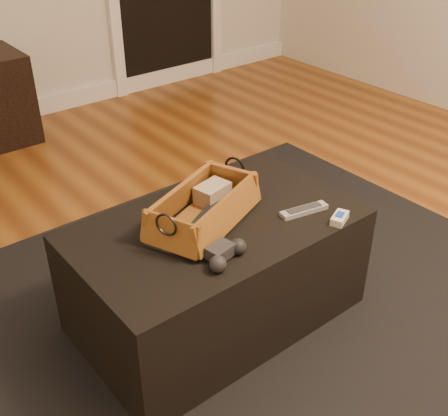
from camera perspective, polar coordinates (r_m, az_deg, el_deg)
floor at (r=2.06m, az=7.79°, el=-15.38°), size 5.00×5.50×0.01m
baseboard at (r=4.06m, az=-21.05°, el=8.89°), size 5.00×0.04×0.12m
area_rug at (r=2.17m, az=0.09°, el=-11.50°), size 2.60×2.00×0.01m
ottoman at (r=2.06m, az=-0.79°, el=-6.36°), size 1.00×0.60×0.42m
tv_remote at (r=1.90m, az=-1.99°, el=-1.22°), size 0.23×0.15×0.02m
cloth_bundle at (r=2.01m, az=-1.18°, el=1.53°), size 0.14×0.11×0.07m
wicker_basket at (r=1.91m, az=-2.08°, el=-0.15°), size 0.49×0.37×0.16m
game_controller at (r=1.74m, az=0.11°, el=-4.67°), size 0.17×0.11×0.05m
silver_remote at (r=2.01m, az=8.13°, el=-0.22°), size 0.19×0.08×0.02m
cream_gadget at (r=1.97m, az=11.67°, el=-1.00°), size 0.09×0.07×0.03m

